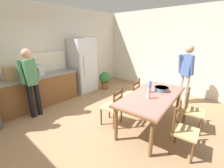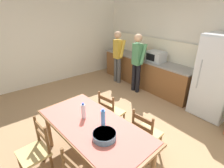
# 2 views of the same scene
# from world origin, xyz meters

# --- Properties ---
(ground_plane) EXTENTS (8.32, 8.32, 0.00)m
(ground_plane) POSITION_xyz_m (0.00, 0.00, 0.00)
(ground_plane) COLOR #9E7A56
(wall_back) EXTENTS (6.52, 0.12, 2.90)m
(wall_back) POSITION_xyz_m (0.00, 2.66, 1.45)
(wall_back) COLOR silver
(wall_back) RESTS_ON ground
(wall_left) EXTENTS (0.12, 5.20, 2.90)m
(wall_left) POSITION_xyz_m (-3.26, 0.00, 1.45)
(wall_left) COLOR silver
(wall_left) RESTS_ON ground
(kitchen_counter) EXTENTS (3.30, 0.66, 0.91)m
(kitchen_counter) POSITION_xyz_m (-1.12, 2.23, 0.46)
(kitchen_counter) COLOR brown
(kitchen_counter) RESTS_ON ground
(counter_splashback) EXTENTS (3.26, 0.03, 0.60)m
(counter_splashback) POSITION_xyz_m (-1.11, 2.54, 1.21)
(counter_splashback) COLOR #EFE8CB
(counter_splashback) RESTS_ON kitchen_counter
(refrigerator) EXTENTS (0.79, 0.73, 1.89)m
(refrigerator) POSITION_xyz_m (1.03, 2.19, 0.94)
(refrigerator) COLOR silver
(refrigerator) RESTS_ON ground
(microwave) EXTENTS (0.50, 0.39, 0.30)m
(microwave) POSITION_xyz_m (-0.70, 2.21, 1.06)
(microwave) COLOR #B2B7BC
(microwave) RESTS_ON kitchen_counter
(paper_bag) EXTENTS (0.24, 0.16, 0.36)m
(paper_bag) POSITION_xyz_m (-1.24, 2.20, 1.09)
(paper_bag) COLOR tan
(paper_bag) RESTS_ON kitchen_counter
(dining_table) EXTENTS (2.01, 1.09, 0.78)m
(dining_table) POSITION_xyz_m (0.57, -0.78, 0.70)
(dining_table) COLOR brown
(dining_table) RESTS_ON ground
(bottle_near_centre) EXTENTS (0.07, 0.07, 0.27)m
(bottle_near_centre) POSITION_xyz_m (0.33, -0.80, 0.91)
(bottle_near_centre) COLOR silver
(bottle_near_centre) RESTS_ON dining_table
(bottle_off_centre) EXTENTS (0.07, 0.07, 0.27)m
(bottle_off_centre) POSITION_xyz_m (0.66, -0.65, 0.91)
(bottle_off_centre) COLOR #4C8ED6
(bottle_off_centre) RESTS_ON dining_table
(serving_bowl) EXTENTS (0.32, 0.32, 0.09)m
(serving_bowl) POSITION_xyz_m (0.92, -0.82, 0.83)
(serving_bowl) COLOR slate
(serving_bowl) RESTS_ON dining_table
(chair_side_far_right) EXTENTS (0.47, 0.45, 0.91)m
(chair_side_far_right) POSITION_xyz_m (0.94, 0.01, 0.44)
(chair_side_far_right) COLOR brown
(chair_side_far_right) RESTS_ON ground
(chair_side_near_left) EXTENTS (0.46, 0.44, 0.91)m
(chair_side_near_left) POSITION_xyz_m (0.20, -1.56, 0.44)
(chair_side_near_left) COLOR brown
(chair_side_near_left) RESTS_ON ground
(chair_side_far_left) EXTENTS (0.49, 0.47, 0.91)m
(chair_side_far_left) POSITION_xyz_m (0.08, -0.06, 0.44)
(chair_side_far_left) COLOR brown
(chair_side_far_left) RESTS_ON ground
(person_at_sink) EXTENTS (0.42, 0.29, 1.69)m
(person_at_sink) POSITION_xyz_m (-1.85, 1.71, 0.95)
(person_at_sink) COLOR #4C4C4C
(person_at_sink) RESTS_ON ground
(person_at_counter) EXTENTS (0.43, 0.30, 1.72)m
(person_at_counter) POSITION_xyz_m (-0.95, 1.69, 0.97)
(person_at_counter) COLOR black
(person_at_counter) RESTS_ON ground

